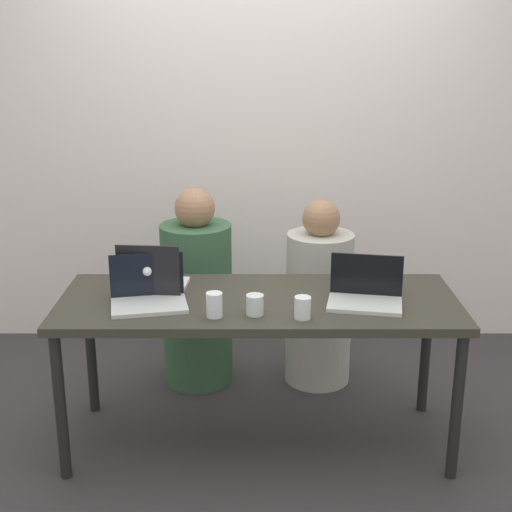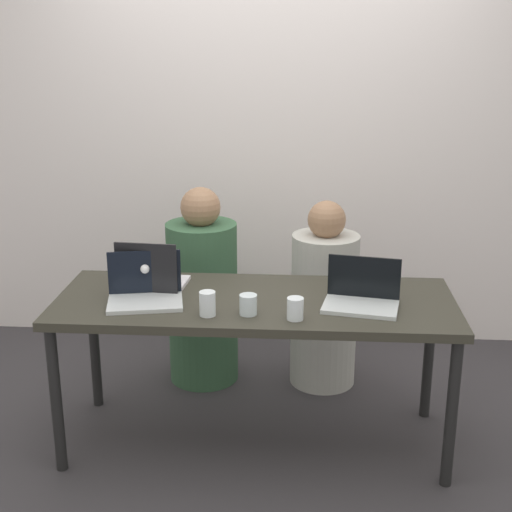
{
  "view_description": "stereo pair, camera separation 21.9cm",
  "coord_description": "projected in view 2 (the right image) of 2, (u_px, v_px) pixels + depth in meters",
  "views": [
    {
      "loc": [
        -0.01,
        -2.98,
        1.87
      ],
      "look_at": [
        0.0,
        0.07,
        0.9
      ],
      "focal_mm": 50.0,
      "sensor_mm": 36.0,
      "label": 1
    },
    {
      "loc": [
        0.21,
        -2.97,
        1.87
      ],
      "look_at": [
        0.0,
        0.07,
        0.9
      ],
      "focal_mm": 50.0,
      "sensor_mm": 36.0,
      "label": 2
    }
  ],
  "objects": [
    {
      "name": "laptop_back_left",
      "position": [
        152.0,
        278.0,
        3.29
      ],
      "size": [
        0.3,
        0.3,
        0.25
      ],
      "rotation": [
        0.0,
        0.0,
        3.06
      ],
      "color": "silver",
      "rests_on": "desk"
    },
    {
      "name": "person_on_left",
      "position": [
        203.0,
        296.0,
        3.89
      ],
      "size": [
        0.41,
        0.41,
        1.09
      ],
      "rotation": [
        0.0,
        0.0,
        3.05
      ],
      "color": "#365C3D",
      "rests_on": "ground"
    },
    {
      "name": "laptop_front_right",
      "position": [
        362.0,
        296.0,
        3.09
      ],
      "size": [
        0.35,
        0.27,
        0.2
      ],
      "rotation": [
        0.0,
        0.0,
        -0.18
      ],
      "color": "silver",
      "rests_on": "desk"
    },
    {
      "name": "ground_plane",
      "position": [
        255.0,
        440.0,
        3.41
      ],
      "size": [
        12.0,
        12.0,
        0.0
      ],
      "primitive_type": "plane",
      "color": "#373437"
    },
    {
      "name": "person_on_right",
      "position": [
        324.0,
        304.0,
        3.85
      ],
      "size": [
        0.42,
        0.42,
        1.03
      ],
      "rotation": [
        0.0,
        0.0,
        2.97
      ],
      "color": "#B4B4AB",
      "rests_on": "ground"
    },
    {
      "name": "back_wall",
      "position": [
        270.0,
        140.0,
        4.28
      ],
      "size": [
        4.65,
        0.1,
        2.49
      ],
      "primitive_type": "cube",
      "color": "silver",
      "rests_on": "ground"
    },
    {
      "name": "water_glass_right",
      "position": [
        295.0,
        310.0,
        2.95
      ],
      "size": [
        0.07,
        0.07,
        0.09
      ],
      "color": "white",
      "rests_on": "desk"
    },
    {
      "name": "water_glass_left",
      "position": [
        208.0,
        305.0,
        2.99
      ],
      "size": [
        0.07,
        0.07,
        0.11
      ],
      "color": "white",
      "rests_on": "desk"
    },
    {
      "name": "desk",
      "position": [
        255.0,
        312.0,
        3.21
      ],
      "size": [
        1.79,
        0.68,
        0.72
      ],
      "color": "#323026",
      "rests_on": "ground"
    },
    {
      "name": "water_glass_center",
      "position": [
        248.0,
        306.0,
        3.0
      ],
      "size": [
        0.07,
        0.07,
        0.09
      ],
      "color": "silver",
      "rests_on": "desk"
    },
    {
      "name": "laptop_front_left",
      "position": [
        145.0,
        292.0,
        3.14
      ],
      "size": [
        0.36,
        0.28,
        0.21
      ],
      "rotation": [
        0.0,
        0.0,
        0.19
      ],
      "color": "silver",
      "rests_on": "desk"
    }
  ]
}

